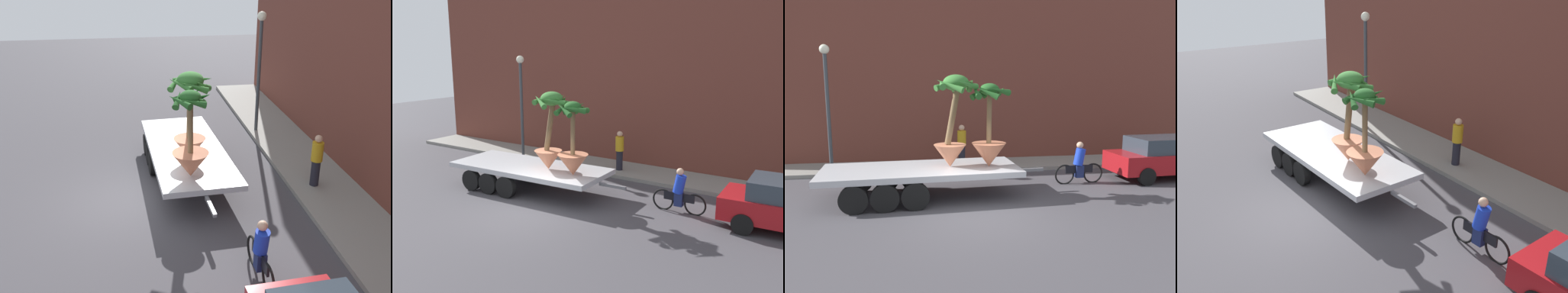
{
  "view_description": "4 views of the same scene",
  "coord_description": "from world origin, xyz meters",
  "views": [
    {
      "loc": [
        12.37,
        0.03,
        6.95
      ],
      "look_at": [
        -0.15,
        1.98,
        1.59
      ],
      "focal_mm": 41.65,
      "sensor_mm": 36.0,
      "label": 1
    },
    {
      "loc": [
        9.15,
        -10.29,
        5.36
      ],
      "look_at": [
        0.42,
        2.95,
        1.75
      ],
      "focal_mm": 40.27,
      "sensor_mm": 36.0,
      "label": 2
    },
    {
      "loc": [
        -1.52,
        -10.06,
        3.63
      ],
      "look_at": [
        0.43,
        2.3,
        1.53
      ],
      "focal_mm": 35.68,
      "sensor_mm": 36.0,
      "label": 3
    },
    {
      "loc": [
        10.19,
        -4.39,
        6.55
      ],
      "look_at": [
        -0.48,
        2.7,
        1.3
      ],
      "focal_mm": 39.83,
      "sensor_mm": 36.0,
      "label": 4
    }
  ],
  "objects": [
    {
      "name": "flatbed_trailer",
      "position": [
        -1.75,
        1.86,
        0.77
      ],
      "size": [
        7.1,
        2.73,
        0.98
      ],
      "color": "#B7BABF",
      "rests_on": "ground"
    },
    {
      "name": "pedestrian_near_gate",
      "position": [
        0.2,
        5.77,
        1.04
      ],
      "size": [
        0.36,
        0.36,
        1.71
      ],
      "color": "black",
      "rests_on": "sidewalk"
    },
    {
      "name": "potted_palm_middle",
      "position": [
        -0.51,
        1.86,
        2.3
      ],
      "size": [
        1.41,
        1.43,
        2.86
      ],
      "color": "#C17251",
      "rests_on": "flatbed_trailer"
    },
    {
      "name": "potted_palm_rear",
      "position": [
        0.61,
        1.72,
        1.9
      ],
      "size": [
        1.26,
        1.31,
        2.6
      ],
      "color": "#B26647",
      "rests_on": "flatbed_trailer"
    },
    {
      "name": "ground_plane",
      "position": [
        0.0,
        0.0,
        0.0
      ],
      "size": [
        60.0,
        60.0,
        0.0
      ],
      "primitive_type": "plane",
      "color": "#423F44"
    },
    {
      "name": "cyclist",
      "position": [
        4.11,
        2.83,
        0.67
      ],
      "size": [
        1.84,
        0.36,
        1.54
      ],
      "color": "black",
      "rests_on": "ground"
    },
    {
      "name": "street_lamp",
      "position": [
        -4.91,
        5.3,
        3.23
      ],
      "size": [
        0.36,
        0.36,
        4.83
      ],
      "color": "#383D42",
      "rests_on": "sidewalk"
    },
    {
      "name": "sidewalk",
      "position": [
        0.0,
        6.1,
        0.07
      ],
      "size": [
        24.0,
        2.2,
        0.15
      ],
      "primitive_type": "cube",
      "color": "gray",
      "rests_on": "ground"
    }
  ]
}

